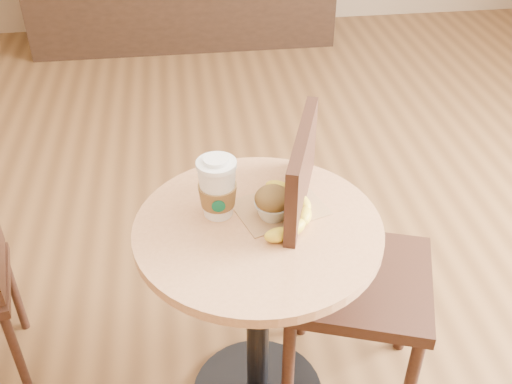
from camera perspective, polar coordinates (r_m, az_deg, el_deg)
The scene contains 6 objects.
cafe_table at distance 1.76m, azimuth 0.18°, elevation -8.91°, with size 0.67×0.67×0.75m.
chair_right at distance 1.82m, azimuth 7.82°, elevation -6.74°, with size 0.55×0.55×0.98m.
kraft_bag at distance 1.67m, azimuth 2.27°, elevation -1.48°, with size 0.24×0.18×0.00m, color #AC7E53.
coffee_cup at distance 1.60m, azimuth -3.69°, elevation 0.26°, with size 0.11×0.11×0.18m.
muffin at distance 1.61m, azimuth 1.62°, elevation -1.04°, with size 0.10×0.10×0.09m.
banana at distance 1.63m, azimuth 3.07°, elevation -1.61°, with size 0.16×0.28×0.04m, color yellow, non-canonical shape.
Camera 1 is at (-0.06, -1.31, 1.76)m, focal length 42.00 mm.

